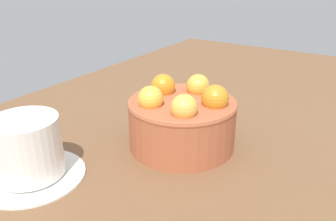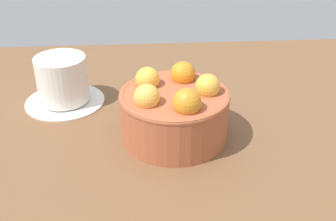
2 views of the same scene
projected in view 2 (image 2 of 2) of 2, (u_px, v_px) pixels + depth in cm
name	position (u px, v px, depth cm)	size (l,w,h in cm)	color
ground_plane	(174.00, 147.00, 66.03)	(148.60, 80.36, 4.19)	brown
terracotta_bowl	(174.00, 110.00, 62.66)	(16.46, 16.46, 10.47)	#AD5938
coffee_cup	(63.00, 82.00, 72.53)	(13.92, 13.92, 8.55)	white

